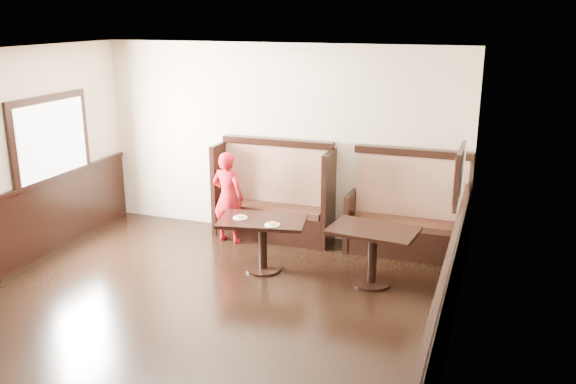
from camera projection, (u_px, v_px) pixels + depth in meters
The scene contains 9 objects.
ground at pixel (158, 345), 6.11m from camera, with size 7.00×7.00×0.00m, color black.
room_shell at pixel (143, 268), 6.27m from camera, with size 7.00×7.00×7.00m.
booth_main at pixel (275, 202), 8.94m from camera, with size 1.75×0.72×1.45m.
booth_neighbor at pixel (408, 220), 8.32m from camera, with size 1.65×0.72×1.45m.
table_main at pixel (263, 231), 7.75m from camera, with size 1.19×0.87×0.69m.
table_neighbor at pixel (373, 243), 7.34m from camera, with size 1.10×0.78×0.72m.
child at pixel (228, 197), 8.69m from camera, with size 0.49×0.32×1.33m, color #A51119.
pizza_plate_left at pixel (240, 217), 7.74m from camera, with size 0.19×0.19×0.03m.
pizza_plate_right at pixel (272, 224), 7.48m from camera, with size 0.19×0.19×0.04m.
Camera 1 is at (3.06, -4.67, 3.20)m, focal length 38.00 mm.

